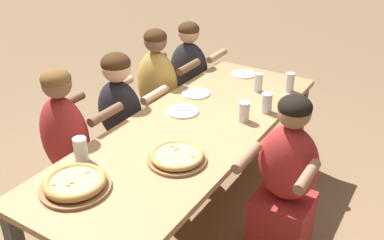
{
  "coord_description": "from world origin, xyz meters",
  "views": [
    {
      "loc": [
        -2.04,
        -1.27,
        2.09
      ],
      "look_at": [
        0.0,
        0.0,
        0.82
      ],
      "focal_mm": 40.0,
      "sensor_mm": 36.0,
      "label": 1
    }
  ],
  "objects_px": {
    "diner_far_right": "(189,89)",
    "pizza_board_second": "(75,184)",
    "diner_far_midright": "(158,107)",
    "diner_near_center": "(284,190)",
    "drinking_glass_a": "(258,83)",
    "empty_plate_b": "(244,74)",
    "diner_far_midleft": "(70,163)",
    "diner_far_center": "(122,131)",
    "empty_plate_a": "(183,111)",
    "drinking_glass_b": "(81,151)",
    "empty_plate_c": "(196,93)",
    "drinking_glass_c": "(244,113)",
    "drinking_glass_e": "(266,104)",
    "drinking_glass_d": "(290,83)",
    "pizza_board_main": "(177,157)"
  },
  "relations": [
    {
      "from": "pizza_board_second",
      "to": "drinking_glass_d",
      "type": "distance_m",
      "value": 1.8
    },
    {
      "from": "diner_far_right",
      "to": "pizza_board_second",
      "type": "bearing_deg",
      "value": -75.26
    },
    {
      "from": "empty_plate_b",
      "to": "drinking_glass_b",
      "type": "distance_m",
      "value": 1.66
    },
    {
      "from": "empty_plate_b",
      "to": "drinking_glass_c",
      "type": "relative_size",
      "value": 1.47
    },
    {
      "from": "drinking_glass_e",
      "to": "diner_near_center",
      "type": "relative_size",
      "value": 0.12
    },
    {
      "from": "empty_plate_b",
      "to": "diner_far_center",
      "type": "xyz_separation_m",
      "value": [
        -0.94,
        0.54,
        -0.25
      ]
    },
    {
      "from": "diner_near_center",
      "to": "diner_far_right",
      "type": "bearing_deg",
      "value": -37.19
    },
    {
      "from": "empty_plate_c",
      "to": "drinking_glass_a",
      "type": "height_order",
      "value": "drinking_glass_a"
    },
    {
      "from": "diner_far_midright",
      "to": "diner_near_center",
      "type": "relative_size",
      "value": 1.05
    },
    {
      "from": "drinking_glass_e",
      "to": "drinking_glass_a",
      "type": "bearing_deg",
      "value": 33.24
    },
    {
      "from": "drinking_glass_a",
      "to": "diner_far_midleft",
      "type": "xyz_separation_m",
      "value": [
        -1.22,
        0.77,
        -0.29
      ]
    },
    {
      "from": "drinking_glass_e",
      "to": "diner_far_center",
      "type": "relative_size",
      "value": 0.12
    },
    {
      "from": "drinking_glass_b",
      "to": "diner_far_midleft",
      "type": "bearing_deg",
      "value": 61.29
    },
    {
      "from": "drinking_glass_c",
      "to": "diner_far_center",
      "type": "bearing_deg",
      "value": 102.89
    },
    {
      "from": "drinking_glass_e",
      "to": "empty_plate_a",
      "type": "bearing_deg",
      "value": 122.23
    },
    {
      "from": "empty_plate_b",
      "to": "diner_far_right",
      "type": "xyz_separation_m",
      "value": [
        0.0,
        0.54,
        -0.26
      ]
    },
    {
      "from": "diner_near_center",
      "to": "pizza_board_second",
      "type": "bearing_deg",
      "value": 47.61
    },
    {
      "from": "drinking_glass_e",
      "to": "diner_far_right",
      "type": "bearing_deg",
      "value": 60.57
    },
    {
      "from": "drinking_glass_c",
      "to": "empty_plate_a",
      "type": "bearing_deg",
      "value": 104.31
    },
    {
      "from": "empty_plate_c",
      "to": "drinking_glass_b",
      "type": "height_order",
      "value": "drinking_glass_b"
    },
    {
      "from": "empty_plate_b",
      "to": "drinking_glass_c",
      "type": "height_order",
      "value": "drinking_glass_c"
    },
    {
      "from": "empty_plate_a",
      "to": "drinking_glass_d",
      "type": "distance_m",
      "value": 0.87
    },
    {
      "from": "pizza_board_main",
      "to": "drinking_glass_e",
      "type": "height_order",
      "value": "drinking_glass_e"
    },
    {
      "from": "empty_plate_b",
      "to": "diner_far_center",
      "type": "height_order",
      "value": "diner_far_center"
    },
    {
      "from": "pizza_board_second",
      "to": "drinking_glass_e",
      "type": "xyz_separation_m",
      "value": [
        1.32,
        -0.47,
        0.03
      ]
    },
    {
      "from": "empty_plate_c",
      "to": "diner_far_midleft",
      "type": "bearing_deg",
      "value": 156.62
    },
    {
      "from": "diner_far_midright",
      "to": "drinking_glass_b",
      "type": "bearing_deg",
      "value": -74.3
    },
    {
      "from": "drinking_glass_e",
      "to": "diner_far_midleft",
      "type": "distance_m",
      "value": 1.37
    },
    {
      "from": "drinking_glass_d",
      "to": "drinking_glass_a",
      "type": "bearing_deg",
      "value": 121.0
    },
    {
      "from": "empty_plate_b",
      "to": "diner_far_midleft",
      "type": "relative_size",
      "value": 0.16
    },
    {
      "from": "empty_plate_a",
      "to": "diner_near_center",
      "type": "bearing_deg",
      "value": -99.27
    },
    {
      "from": "empty_plate_b",
      "to": "diner_far_midleft",
      "type": "bearing_deg",
      "value": 159.92
    },
    {
      "from": "drinking_glass_c",
      "to": "diner_far_midright",
      "type": "bearing_deg",
      "value": 73.56
    },
    {
      "from": "pizza_board_main",
      "to": "diner_far_midright",
      "type": "height_order",
      "value": "diner_far_midright"
    },
    {
      "from": "diner_far_center",
      "to": "diner_far_midleft",
      "type": "height_order",
      "value": "diner_far_midleft"
    },
    {
      "from": "empty_plate_b",
      "to": "diner_far_right",
      "type": "bearing_deg",
      "value": 89.52
    },
    {
      "from": "diner_far_center",
      "to": "pizza_board_second",
      "type": "bearing_deg",
      "value": -61.81
    },
    {
      "from": "drinking_glass_a",
      "to": "diner_far_midright",
      "type": "distance_m",
      "value": 0.86
    },
    {
      "from": "pizza_board_second",
      "to": "empty_plate_a",
      "type": "xyz_separation_m",
      "value": [
        1.01,
        0.01,
        -0.03
      ]
    },
    {
      "from": "diner_far_midright",
      "to": "drinking_glass_c",
      "type": "bearing_deg",
      "value": -16.44
    },
    {
      "from": "empty_plate_a",
      "to": "drinking_glass_a",
      "type": "bearing_deg",
      "value": -25.89
    },
    {
      "from": "pizza_board_second",
      "to": "diner_far_midright",
      "type": "xyz_separation_m",
      "value": [
        1.38,
        0.49,
        -0.26
      ]
    },
    {
      "from": "diner_far_right",
      "to": "diner_far_center",
      "type": "bearing_deg",
      "value": -90.0
    },
    {
      "from": "empty_plate_c",
      "to": "diner_far_right",
      "type": "xyz_separation_m",
      "value": [
        0.54,
        0.4,
        -0.26
      ]
    },
    {
      "from": "drinking_glass_d",
      "to": "diner_near_center",
      "type": "xyz_separation_m",
      "value": [
        -0.85,
        -0.32,
        -0.32
      ]
    },
    {
      "from": "drinking_glass_b",
      "to": "diner_far_midright",
      "type": "height_order",
      "value": "diner_far_midright"
    },
    {
      "from": "diner_far_midright",
      "to": "drinking_glass_e",
      "type": "bearing_deg",
      "value": -3.67
    },
    {
      "from": "empty_plate_a",
      "to": "empty_plate_c",
      "type": "bearing_deg",
      "value": 14.34
    },
    {
      "from": "empty_plate_c",
      "to": "diner_far_right",
      "type": "height_order",
      "value": "diner_far_right"
    },
    {
      "from": "drinking_glass_a",
      "to": "drinking_glass_e",
      "type": "relative_size",
      "value": 1.04
    }
  ]
}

